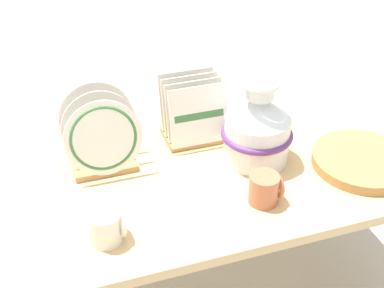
{
  "coord_description": "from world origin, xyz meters",
  "views": [
    {
      "loc": [
        -0.45,
        -1.36,
        1.7
      ],
      "look_at": [
        0.0,
        0.0,
        0.73
      ],
      "focal_mm": 50.0,
      "sensor_mm": 36.0,
      "label": 1
    }
  ],
  "objects_px": {
    "ceramic_vase": "(257,127)",
    "dish_rack_round_plates": "(102,140)",
    "wicker_charger_stack": "(363,161)",
    "mug_cream_glaze": "(107,227)",
    "mug_terracotta_glaze": "(265,189)",
    "dish_rack_square_plates": "(193,117)"
  },
  "relations": [
    {
      "from": "wicker_charger_stack",
      "to": "mug_terracotta_glaze",
      "type": "relative_size",
      "value": 3.35
    },
    {
      "from": "dish_rack_square_plates",
      "to": "wicker_charger_stack",
      "type": "distance_m",
      "value": 0.6
    },
    {
      "from": "dish_rack_square_plates",
      "to": "mug_terracotta_glaze",
      "type": "xyz_separation_m",
      "value": [
        0.1,
        -0.41,
        -0.04
      ]
    },
    {
      "from": "ceramic_vase",
      "to": "dish_rack_round_plates",
      "type": "bearing_deg",
      "value": 167.28
    },
    {
      "from": "ceramic_vase",
      "to": "dish_rack_round_plates",
      "type": "relative_size",
      "value": 1.14
    },
    {
      "from": "dish_rack_round_plates",
      "to": "dish_rack_square_plates",
      "type": "bearing_deg",
      "value": 13.0
    },
    {
      "from": "dish_rack_square_plates",
      "to": "mug_cream_glaze",
      "type": "bearing_deg",
      "value": -132.94
    },
    {
      "from": "ceramic_vase",
      "to": "wicker_charger_stack",
      "type": "height_order",
      "value": "ceramic_vase"
    },
    {
      "from": "ceramic_vase",
      "to": "mug_cream_glaze",
      "type": "bearing_deg",
      "value": -157.27
    },
    {
      "from": "wicker_charger_stack",
      "to": "mug_cream_glaze",
      "type": "xyz_separation_m",
      "value": [
        -0.89,
        -0.08,
        0.03
      ]
    },
    {
      "from": "dish_rack_square_plates",
      "to": "mug_terracotta_glaze",
      "type": "height_order",
      "value": "dish_rack_square_plates"
    },
    {
      "from": "ceramic_vase",
      "to": "mug_terracotta_glaze",
      "type": "distance_m",
      "value": 0.24
    },
    {
      "from": "dish_rack_round_plates",
      "to": "wicker_charger_stack",
      "type": "height_order",
      "value": "dish_rack_round_plates"
    },
    {
      "from": "wicker_charger_stack",
      "to": "mug_cream_glaze",
      "type": "relative_size",
      "value": 3.35
    },
    {
      "from": "dish_rack_round_plates",
      "to": "dish_rack_square_plates",
      "type": "relative_size",
      "value": 1.17
    },
    {
      "from": "mug_cream_glaze",
      "to": "mug_terracotta_glaze",
      "type": "relative_size",
      "value": 1.0
    },
    {
      "from": "ceramic_vase",
      "to": "dish_rack_square_plates",
      "type": "relative_size",
      "value": 1.34
    },
    {
      "from": "mug_cream_glaze",
      "to": "mug_terracotta_glaze",
      "type": "height_order",
      "value": "same"
    },
    {
      "from": "mug_cream_glaze",
      "to": "ceramic_vase",
      "type": "bearing_deg",
      "value": 22.73
    },
    {
      "from": "dish_rack_round_plates",
      "to": "mug_cream_glaze",
      "type": "height_order",
      "value": "dish_rack_round_plates"
    },
    {
      "from": "dish_rack_square_plates",
      "to": "mug_cream_glaze",
      "type": "xyz_separation_m",
      "value": [
        -0.4,
        -0.43,
        -0.04
      ]
    },
    {
      "from": "ceramic_vase",
      "to": "wicker_charger_stack",
      "type": "relative_size",
      "value": 0.91
    }
  ]
}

